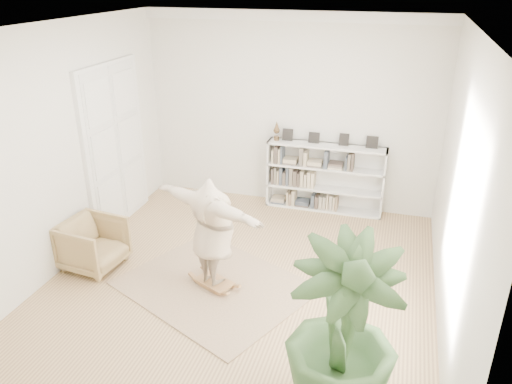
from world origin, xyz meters
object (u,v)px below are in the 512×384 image
bookshelf (324,178)px  person (212,229)px  houseplant (342,333)px  armchair (93,244)px  rocker_board (214,282)px

bookshelf → person: size_ratio=1.11×
bookshelf → person: bearing=-109.5°
bookshelf → houseplant: 4.86m
armchair → rocker_board: 1.99m
armchair → rocker_board: armchair is taller
houseplant → person: bearing=139.6°
bookshelf → rocker_board: (-1.07, -3.04, -0.56)m
person → houseplant: 2.65m
bookshelf → rocker_board: size_ratio=3.45×
rocker_board → houseplant: (2.02, -1.71, 0.92)m
bookshelf → person: 3.24m
armchair → person: size_ratio=0.43×
person → armchair: bearing=24.9°
bookshelf → houseplant: bearing=-78.8°
rocker_board → houseplant: bearing=-15.7°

